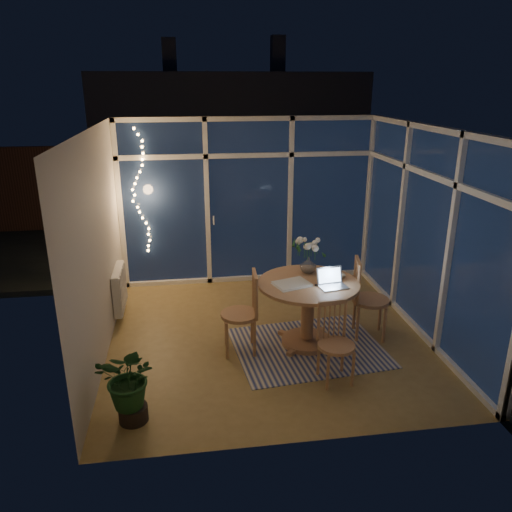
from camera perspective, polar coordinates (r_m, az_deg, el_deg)
name	(u,v)px	position (r m, az deg, el deg)	size (l,w,h in m)	color
floor	(270,336)	(6.48, 1.56, -9.14)	(4.00, 4.00, 0.00)	olive
ceiling	(272,128)	(5.71, 1.80, 14.43)	(4.00, 4.00, 0.00)	white
wall_back	(249,202)	(7.87, -0.85, 6.24)	(4.00, 0.04, 2.60)	beige
wall_front	(312,312)	(4.15, 6.46, -6.38)	(4.00, 0.04, 2.60)	beige
wall_left	(98,247)	(5.97, -17.61, 0.97)	(0.04, 4.00, 2.60)	beige
wall_right	(428,233)	(6.60, 19.05, 2.55)	(0.04, 4.00, 2.60)	beige
window_wall_back	(249,202)	(7.84, -0.81, 6.17)	(4.00, 0.10, 2.60)	white
window_wall_right	(425,233)	(6.58, 18.74, 2.54)	(0.10, 4.00, 2.60)	white
radiator	(119,289)	(7.10, -15.35, -3.62)	(0.10, 0.70, 0.58)	silver
fairy_lights	(140,192)	(7.67, -13.14, 7.10)	(0.24, 0.10, 1.85)	#F2B261
garden_patio	(254,230)	(11.16, -0.28, 3.00)	(12.00, 6.00, 0.10)	black
garden_fence	(228,184)	(11.36, -3.17, 8.25)	(11.00, 0.08, 1.80)	#382114
neighbour_roof	(228,115)	(14.19, -3.19, 15.78)	(7.00, 3.00, 2.20)	#30323A
garden_shrubs	(197,231)	(9.38, -6.80, 2.91)	(0.90, 0.90, 0.90)	black
rug	(308,347)	(6.25, 5.99, -10.34)	(1.76, 1.41, 0.01)	beige
dining_table	(307,314)	(6.14, 5.90, -6.58)	(1.21, 1.21, 0.83)	#AC744D
chair_left	(240,313)	(5.92, -1.88, -6.48)	(0.47, 0.47, 1.02)	#AC744D
chair_right	(371,298)	(6.42, 12.98, -4.73)	(0.49, 0.49, 1.05)	#AC744D
chair_front	(337,344)	(5.45, 9.20, -9.89)	(0.42, 0.42, 0.90)	#AC744D
laptop	(334,278)	(5.82, 8.87, -2.52)	(0.32, 0.27, 0.23)	silver
flower_vase	(308,265)	(6.23, 5.98, -1.00)	(0.20, 0.20, 0.21)	silver
bowl	(339,276)	(6.17, 9.42, -2.24)	(0.15, 0.15, 0.04)	silver
newspapers	(295,284)	(5.90, 4.44, -3.21)	(0.41, 0.31, 0.01)	silver
phone	(319,285)	(5.89, 7.20, -3.34)	(0.10, 0.05, 0.01)	black
potted_plant	(131,387)	(4.98, -14.12, -14.27)	(0.54, 0.47, 0.76)	#19461D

